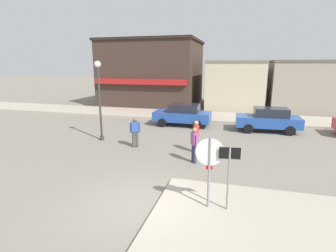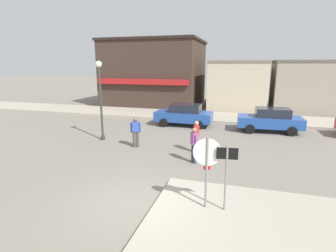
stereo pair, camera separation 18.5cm
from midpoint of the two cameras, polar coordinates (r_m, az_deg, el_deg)
The scene contains 14 objects.
ground_plane at distance 8.68m, azimuth -6.45°, elevation -16.52°, with size 160.00×160.00×0.00m, color gray.
sidewalk_corner at distance 7.71m, azimuth 21.23°, elevation -20.96°, with size 6.40×4.80×0.15m, color #A89E8C.
kerb_far at distance 22.07m, azimuth 8.14°, elevation 2.10°, with size 80.00×4.00×0.15m, color #A89E8C.
stop_sign at distance 7.69m, azimuth 9.15°, elevation -8.13°, with size 0.82×0.12×2.30m.
one_way_sign at distance 7.72m, azimuth 13.24°, elevation -9.72°, with size 0.60×0.09×2.10m.
lamp_post at distance 15.25m, azimuth -14.22°, elevation 7.83°, with size 0.36×0.36×4.54m.
parked_car_nearest at distance 18.75m, azimuth 3.82°, elevation 2.52°, with size 4.02×1.91×1.56m.
parked_car_second at distance 18.26m, azimuth 21.64°, elevation 1.31°, with size 4.07×2.02×1.56m.
pedestrian_crossing_near at distance 13.86m, azimuth -6.68°, elevation -1.15°, with size 0.55×0.33×1.61m.
pedestrian_crossing_far at distance 11.66m, azimuth 6.15°, elevation -3.93°, with size 0.38×0.51×1.61m.
pedestrian_kerb_side at distance 13.04m, azimuth 6.58°, elevation -2.08°, with size 0.34×0.55×1.61m.
building_corner_shop at distance 29.06m, azimuth -2.56°, elevation 11.49°, with size 9.92×8.62×6.79m.
building_storefront_left_near at distance 27.37m, azimuth 15.17°, elevation 8.70°, with size 5.41×6.61×4.66m.
building_storefront_left_mid at distance 27.83m, azimuth 30.00°, elevation 7.48°, with size 7.93×5.69×4.67m.
Camera 2 is at (3.07, -6.90, 4.30)m, focal length 28.00 mm.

